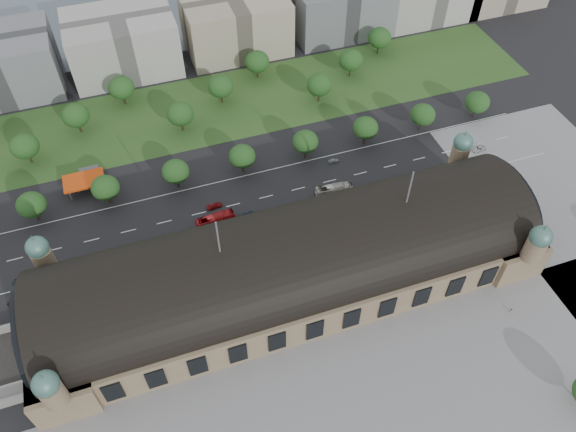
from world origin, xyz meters
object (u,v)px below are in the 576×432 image
object	(u,v)px
traffic_car_3	(214,206)
traffic_car_5	(334,161)
parked_car_6	(204,241)
parked_car_5	(126,267)
parked_car_4	(110,266)
petrol_station	(87,177)
bus_east	(334,189)
pedestrian_0	(511,311)
parked_car_2	(73,282)
traffic_car_4	(247,215)
bus_west	(216,219)
traffic_car_6	(479,149)
bus_mid	(279,216)
parked_car_3	(133,270)
parked_car_1	(115,267)
parked_car_0	(15,301)

from	to	relation	value
traffic_car_3	traffic_car_5	distance (m)	48.00
traffic_car_3	parked_car_6	world-z (taller)	parked_car_6
parked_car_6	parked_car_5	bearing A→B (deg)	-107.44
parked_car_4	petrol_station	bearing A→B (deg)	161.49
traffic_car_5	parked_car_4	xyz separation A→B (m)	(-84.55, -21.75, 0.06)
bus_east	pedestrian_0	size ratio (longest dim) A/B	8.54
parked_car_2	parked_car_6	distance (m)	41.71
petrol_station	bus_east	bearing A→B (deg)	-22.33
traffic_car_4	bus_east	size ratio (longest dim) A/B	0.34
bus_west	pedestrian_0	distance (m)	96.49
traffic_car_6	petrol_station	bearing A→B (deg)	-109.54
bus_mid	traffic_car_6	bearing A→B (deg)	-85.16
parked_car_4	parked_car_5	distance (m)	5.05
petrol_station	bus_mid	xyz separation A→B (m)	(59.00, -38.28, -1.37)
traffic_car_6	pedestrian_0	distance (m)	71.28
traffic_car_6	bus_west	world-z (taller)	bus_west
parked_car_5	traffic_car_6	bearing A→B (deg)	72.38
traffic_car_4	bus_east	distance (m)	32.10
traffic_car_4	parked_car_4	size ratio (longest dim) A/B	1.08
traffic_car_3	parked_car_3	size ratio (longest dim) A/B	1.44
parked_car_5	bus_west	size ratio (longest dim) A/B	0.40
bus_west	traffic_car_5	bearing A→B (deg)	-78.00
traffic_car_3	parked_car_4	bearing A→B (deg)	104.60
parked_car_1	parked_car_3	size ratio (longest dim) A/B	1.23
petrol_station	bus_mid	world-z (taller)	petrol_station
parked_car_3	parked_car_1	bearing A→B (deg)	-156.01
traffic_car_5	parked_car_5	distance (m)	83.47
parked_car_3	pedestrian_0	size ratio (longest dim) A/B	2.43
traffic_car_6	bus_west	distance (m)	103.08
traffic_car_4	parked_car_6	size ratio (longest dim) A/B	0.83
traffic_car_6	parked_car_1	distance (m)	138.11
parked_car_3	bus_west	size ratio (longest dim) A/B	0.29
traffic_car_5	bus_east	distance (m)	15.96
parked_car_2	parked_car_5	xyz separation A→B (m)	(16.05, 0.40, -0.06)
bus_mid	traffic_car_3	bearing A→B (deg)	57.29
bus_east	pedestrian_0	xyz separation A→B (m)	(31.15, -61.98, -1.08)
parked_car_6	parked_car_1	bearing A→B (deg)	-110.67
parked_car_0	bus_west	distance (m)	65.42
parked_car_3	pedestrian_0	world-z (taller)	pedestrian_0
parked_car_1	parked_car_6	world-z (taller)	parked_car_6
traffic_car_5	bus_west	xyz separation A→B (m)	(-48.63, -14.75, 1.21)
parked_car_2	parked_car_4	distance (m)	11.76
traffic_car_3	parked_car_2	world-z (taller)	parked_car_2
parked_car_1	pedestrian_0	bearing A→B (deg)	32.20
parked_car_2	parked_car_5	size ratio (longest dim) A/B	1.04
parked_car_1	traffic_car_3	bearing A→B (deg)	81.27
petrol_station	parked_car_6	world-z (taller)	petrol_station
parked_car_5	traffic_car_4	bearing A→B (deg)	78.88
parked_car_3	bus_west	bearing A→B (deg)	74.09
traffic_car_4	parked_car_0	world-z (taller)	parked_car_0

